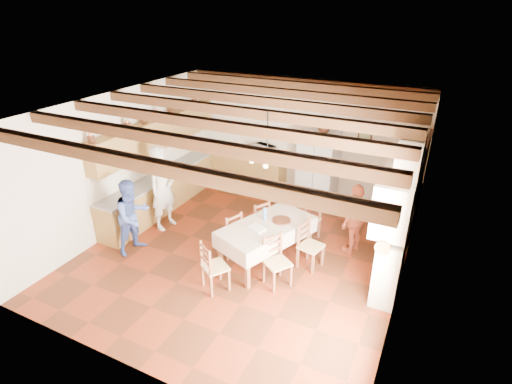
# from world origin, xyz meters

# --- Properties ---
(floor) EXTENTS (6.00, 6.50, 0.02)m
(floor) POSITION_xyz_m (0.00, 0.00, -0.01)
(floor) COLOR #4F2412
(floor) RESTS_ON ground
(ceiling) EXTENTS (6.00, 6.50, 0.02)m
(ceiling) POSITION_xyz_m (0.00, 0.00, 3.01)
(ceiling) COLOR silver
(ceiling) RESTS_ON ground
(wall_back) EXTENTS (6.00, 0.02, 3.00)m
(wall_back) POSITION_xyz_m (0.00, 3.26, 1.50)
(wall_back) COLOR beige
(wall_back) RESTS_ON ground
(wall_front) EXTENTS (6.00, 0.02, 3.00)m
(wall_front) POSITION_xyz_m (0.00, -3.26, 1.50)
(wall_front) COLOR beige
(wall_front) RESTS_ON ground
(wall_left) EXTENTS (0.02, 6.50, 3.00)m
(wall_left) POSITION_xyz_m (-3.01, 0.00, 1.50)
(wall_left) COLOR beige
(wall_left) RESTS_ON ground
(wall_right) EXTENTS (0.02, 6.50, 3.00)m
(wall_right) POSITION_xyz_m (3.01, 0.00, 1.50)
(wall_right) COLOR beige
(wall_right) RESTS_ON ground
(ceiling_beams) EXTENTS (6.00, 6.30, 0.16)m
(ceiling_beams) POSITION_xyz_m (0.00, 0.00, 2.91)
(ceiling_beams) COLOR #3A2213
(ceiling_beams) RESTS_ON ground
(lower_cabinets_left) EXTENTS (0.60, 4.30, 0.86)m
(lower_cabinets_left) POSITION_xyz_m (-2.70, 1.05, 0.43)
(lower_cabinets_left) COLOR brown
(lower_cabinets_left) RESTS_ON ground
(lower_cabinets_back) EXTENTS (2.30, 0.60, 0.86)m
(lower_cabinets_back) POSITION_xyz_m (-1.55, 2.95, 0.43)
(lower_cabinets_back) COLOR brown
(lower_cabinets_back) RESTS_ON ground
(countertop_left) EXTENTS (0.62, 4.30, 0.04)m
(countertop_left) POSITION_xyz_m (-2.70, 1.05, 0.88)
(countertop_left) COLOR gray
(countertop_left) RESTS_ON lower_cabinets_left
(countertop_back) EXTENTS (2.34, 0.62, 0.04)m
(countertop_back) POSITION_xyz_m (-1.55, 2.95, 0.88)
(countertop_back) COLOR gray
(countertop_back) RESTS_ON lower_cabinets_back
(backsplash_left) EXTENTS (0.03, 4.30, 0.60)m
(backsplash_left) POSITION_xyz_m (-2.98, 1.05, 1.20)
(backsplash_left) COLOR white
(backsplash_left) RESTS_ON ground
(backsplash_back) EXTENTS (2.30, 0.03, 0.60)m
(backsplash_back) POSITION_xyz_m (-1.55, 3.23, 1.20)
(backsplash_back) COLOR white
(backsplash_back) RESTS_ON ground
(upper_cabinets) EXTENTS (0.35, 4.20, 0.70)m
(upper_cabinets) POSITION_xyz_m (-2.83, 1.05, 1.85)
(upper_cabinets) COLOR brown
(upper_cabinets) RESTS_ON ground
(fireplace) EXTENTS (0.56, 1.60, 2.80)m
(fireplace) POSITION_xyz_m (2.72, 0.20, 1.40)
(fireplace) COLOR beige
(fireplace) RESTS_ON ground
(wall_picture) EXTENTS (0.34, 0.03, 0.42)m
(wall_picture) POSITION_xyz_m (1.55, 3.23, 1.85)
(wall_picture) COLOR black
(wall_picture) RESTS_ON ground
(refrigerator) EXTENTS (0.95, 0.80, 1.81)m
(refrigerator) POSITION_xyz_m (0.55, 2.94, 0.91)
(refrigerator) COLOR silver
(refrigerator) RESTS_ON floor
(hutch) EXTENTS (0.56, 1.25, 2.24)m
(hutch) POSITION_xyz_m (2.75, 2.23, 1.12)
(hutch) COLOR #321D0C
(hutch) RESTS_ON floor
(dining_table) EXTENTS (1.57, 2.09, 0.82)m
(dining_table) POSITION_xyz_m (0.51, -0.09, 0.73)
(dining_table) COLOR beige
(dining_table) RESTS_ON floor
(chandelier) EXTENTS (0.47, 0.47, 0.03)m
(chandelier) POSITION_xyz_m (0.51, -0.09, 2.25)
(chandelier) COLOR black
(chandelier) RESTS_ON ground
(chair_left_near) EXTENTS (0.53, 0.54, 0.96)m
(chair_left_near) POSITION_xyz_m (-0.26, -0.19, 0.48)
(chair_left_near) COLOR brown
(chair_left_near) RESTS_ON floor
(chair_left_far) EXTENTS (0.55, 0.56, 0.96)m
(chair_left_far) POSITION_xyz_m (0.02, 0.52, 0.48)
(chair_left_far) COLOR brown
(chair_left_far) RESTS_ON floor
(chair_right_near) EXTENTS (0.57, 0.57, 0.96)m
(chair_right_near) POSITION_xyz_m (0.99, -0.67, 0.48)
(chair_right_near) COLOR brown
(chair_right_near) RESTS_ON floor
(chair_right_far) EXTENTS (0.48, 0.50, 0.96)m
(chair_right_far) POSITION_xyz_m (1.36, 0.10, 0.48)
(chair_right_far) COLOR brown
(chair_right_far) RESTS_ON floor
(chair_end_near) EXTENTS (0.57, 0.56, 0.96)m
(chair_end_near) POSITION_xyz_m (0.06, -1.25, 0.48)
(chair_end_near) COLOR brown
(chair_end_near) RESTS_ON floor
(chair_end_far) EXTENTS (0.50, 0.48, 0.96)m
(chair_end_far) POSITION_xyz_m (0.97, 1.06, 0.48)
(chair_end_far) COLOR brown
(chair_end_far) RESTS_ON floor
(person_man) EXTENTS (0.53, 0.74, 1.93)m
(person_man) POSITION_xyz_m (-2.09, 0.13, 0.97)
(person_man) COLOR beige
(person_man) RESTS_ON floor
(person_woman_blue) EXTENTS (0.74, 0.87, 1.57)m
(person_woman_blue) POSITION_xyz_m (-2.05, -0.91, 0.78)
(person_woman_blue) COLOR #3E55A5
(person_woman_blue) RESTS_ON floor
(person_woman_red) EXTENTS (0.64, 0.95, 1.50)m
(person_woman_red) POSITION_xyz_m (1.96, 1.00, 0.75)
(person_woman_red) COLOR #A64428
(person_woman_red) RESTS_ON floor
(microwave) EXTENTS (0.69, 0.57, 0.33)m
(microwave) POSITION_xyz_m (-0.98, 2.95, 1.06)
(microwave) COLOR silver
(microwave) RESTS_ON countertop_back
(fridge_vase) EXTENTS (0.37, 0.37, 0.33)m
(fridge_vase) POSITION_xyz_m (0.62, 2.94, 1.98)
(fridge_vase) COLOR #321D0C
(fridge_vase) RESTS_ON refrigerator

